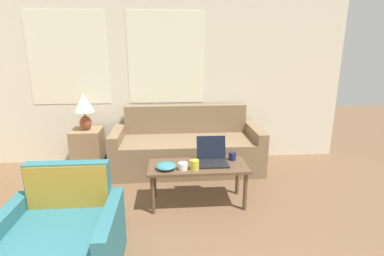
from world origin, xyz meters
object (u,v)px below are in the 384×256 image
at_px(cup_white, 195,165).
at_px(snack_bowl, 166,166).
at_px(armchair, 62,242).
at_px(table_lamp, 84,107).
at_px(cup_navy, 232,156).
at_px(cup_yellow, 183,166).
at_px(couch, 187,150).
at_px(laptop, 212,157).
at_px(coffee_table, 198,170).

bearing_deg(cup_white, snack_bowl, 172.14).
height_order(armchair, table_lamp, table_lamp).
xyz_separation_m(cup_navy, cup_white, (-0.45, -0.25, 0.01)).
distance_m(table_lamp, cup_navy, 2.18).
relative_size(cup_navy, cup_yellow, 0.92).
distance_m(couch, laptop, 1.01).
relative_size(table_lamp, coffee_table, 0.48).
bearing_deg(cup_yellow, cup_navy, 22.22).
bearing_deg(cup_white, couch, 90.34).
bearing_deg(laptop, cup_navy, 13.10).
bearing_deg(laptop, couch, 103.00).
relative_size(table_lamp, cup_yellow, 5.32).
distance_m(cup_white, snack_bowl, 0.30).
bearing_deg(table_lamp, cup_navy, -28.32).
xyz_separation_m(armchair, cup_white, (1.10, 0.84, 0.26)).
bearing_deg(cup_navy, armchair, -144.95).
bearing_deg(couch, cup_white, -89.66).
bearing_deg(couch, snack_bowl, -104.83).
xyz_separation_m(couch, cup_white, (0.01, -1.15, 0.23)).
distance_m(couch, cup_white, 1.17).
bearing_deg(couch, table_lamp, 175.45).
xyz_separation_m(armchair, cup_yellow, (0.98, 0.86, 0.24)).
relative_size(couch, cup_navy, 23.10).
height_order(coffee_table, snack_bowl, snack_bowl).
bearing_deg(snack_bowl, table_lamp, 132.75).
xyz_separation_m(table_lamp, cup_white, (1.43, -1.26, -0.39)).
bearing_deg(table_lamp, couch, -4.55).
bearing_deg(cup_yellow, table_lamp, 136.25).
bearing_deg(coffee_table, couch, 93.03).
bearing_deg(cup_white, table_lamp, 138.54).
height_order(couch, snack_bowl, couch).
relative_size(coffee_table, cup_navy, 12.07).
xyz_separation_m(laptop, snack_bowl, (-0.51, -0.15, -0.03)).
height_order(table_lamp, laptop, table_lamp).
relative_size(armchair, cup_navy, 9.71).
bearing_deg(coffee_table, laptop, 22.30).
bearing_deg(couch, coffee_table, -86.97).
bearing_deg(table_lamp, coffee_table, -37.67).
relative_size(armchair, snack_bowl, 4.06).
relative_size(armchair, cup_white, 8.12).
relative_size(armchair, table_lamp, 1.69).
relative_size(cup_yellow, cup_white, 0.90).
height_order(coffee_table, cup_white, cup_white).
distance_m(cup_navy, cup_white, 0.52).
bearing_deg(snack_bowl, couch, 75.17).
distance_m(table_lamp, cup_yellow, 1.85).
bearing_deg(laptop, coffee_table, -157.70).
height_order(couch, cup_yellow, couch).
xyz_separation_m(armchair, table_lamp, (-0.33, 2.11, 0.65)).
distance_m(armchair, coffee_table, 1.51).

